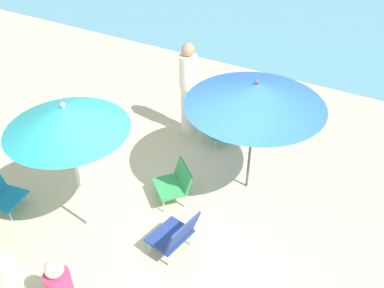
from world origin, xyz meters
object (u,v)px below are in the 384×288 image
beach_bag (4,268)px  beach_chair_d (176,234)px  umbrella_blue (256,94)px  beach_chair_b (175,182)px  beach_chair_a (213,124)px  umbrella_teal (66,118)px  person_a (188,90)px

beach_bag → beach_chair_d: bearing=39.1°
umbrella_blue → beach_chair_b: (-0.82, -0.79, -1.32)m
beach_chair_b → beach_bag: bearing=14.0°
umbrella_blue → beach_bag: (-1.96, -3.03, -1.48)m
beach_chair_a → beach_chair_d: (0.75, -2.54, 0.05)m
beach_bag → umbrella_teal: bearing=75.7°
umbrella_teal → person_a: bearing=87.2°
umbrella_teal → beach_chair_b: size_ratio=2.86×
beach_chair_b → beach_chair_d: bearing=72.1°
beach_chair_a → person_a: (-0.49, -0.02, 0.57)m
beach_chair_b → person_a: size_ratio=0.41×
beach_chair_a → beach_chair_b: bearing=-63.1°
beach_chair_b → beach_chair_d: beach_chair_d is taller
beach_chair_a → beach_bag: bearing=-83.7°
umbrella_teal → beach_chair_a: umbrella_teal is taller
beach_chair_b → beach_chair_a: bearing=-131.8°
beach_chair_a → beach_bag: (-0.92, -3.90, -0.14)m
umbrella_teal → beach_bag: umbrella_teal is taller
umbrella_teal → person_a: (0.13, 2.70, -0.92)m
umbrella_blue → person_a: umbrella_blue is taller
beach_chair_a → beach_chair_b: beach_chair_b is taller
beach_chair_b → person_a: 1.87m
beach_chair_d → beach_bag: (-1.67, -1.36, -0.18)m
umbrella_teal → umbrella_blue: bearing=48.1°
beach_chair_a → person_a: person_a is taller
beach_chair_d → umbrella_blue: bearing=-89.7°
umbrella_teal → beach_bag: (-0.30, -1.18, -1.63)m
umbrella_teal → beach_chair_b: bearing=51.7°
beach_chair_b → beach_chair_d: (0.53, -0.88, 0.02)m
umbrella_blue → person_a: 1.91m
person_a → beach_chair_b: bearing=-164.1°
umbrella_teal → beach_chair_d: bearing=7.3°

